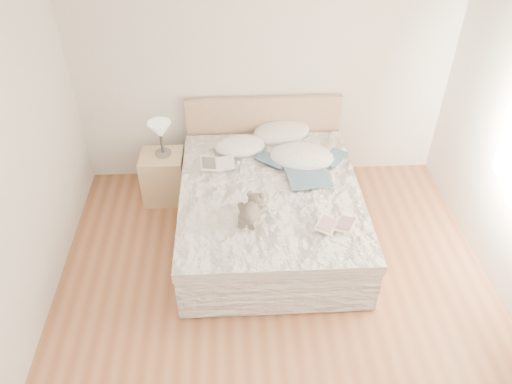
% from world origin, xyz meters
% --- Properties ---
extents(floor, '(4.00, 4.50, 0.00)m').
position_xyz_m(floor, '(0.00, 0.00, 0.00)').
color(floor, brown).
rests_on(floor, ground).
extents(ceiling, '(4.00, 4.50, 0.00)m').
position_xyz_m(ceiling, '(0.00, 0.00, 2.70)').
color(ceiling, silver).
rests_on(ceiling, ground).
extents(wall_back, '(4.00, 0.02, 2.70)m').
position_xyz_m(wall_back, '(0.00, 2.25, 1.35)').
color(wall_back, silver).
rests_on(wall_back, ground).
extents(bed, '(1.72, 2.14, 1.00)m').
position_xyz_m(bed, '(0.00, 1.19, 0.31)').
color(bed, tan).
rests_on(bed, floor).
extents(nightstand, '(0.46, 0.41, 0.56)m').
position_xyz_m(nightstand, '(-1.11, 1.79, 0.28)').
color(nightstand, tan).
rests_on(nightstand, floor).
extents(table_lamp, '(0.30, 0.30, 0.38)m').
position_xyz_m(table_lamp, '(-1.08, 1.83, 0.83)').
color(table_lamp, '#514B47').
rests_on(table_lamp, nightstand).
extents(pillow_left, '(0.57, 0.43, 0.16)m').
position_xyz_m(pillow_left, '(-0.27, 1.81, 0.64)').
color(pillow_left, white).
rests_on(pillow_left, bed).
extents(pillow_middle, '(0.72, 0.59, 0.19)m').
position_xyz_m(pillow_middle, '(0.19, 2.08, 0.64)').
color(pillow_middle, white).
rests_on(pillow_middle, bed).
extents(pillow_right, '(0.74, 0.58, 0.20)m').
position_xyz_m(pillow_right, '(0.36, 1.58, 0.64)').
color(pillow_right, white).
rests_on(pillow_right, bed).
extents(blouse, '(0.72, 0.76, 0.03)m').
position_xyz_m(blouse, '(0.36, 1.36, 0.63)').
color(blouse, '#2E4860').
rests_on(blouse, bed).
extents(photo_book, '(0.37, 0.26, 0.03)m').
position_xyz_m(photo_book, '(-0.50, 1.51, 0.63)').
color(photo_book, white).
rests_on(photo_book, bed).
extents(childrens_book, '(0.40, 0.36, 0.02)m').
position_xyz_m(childrens_book, '(0.53, 0.55, 0.63)').
color(childrens_book, '#FCF2CE').
rests_on(childrens_book, bed).
extents(teddy_bear, '(0.32, 0.39, 0.18)m').
position_xyz_m(teddy_bear, '(-0.22, 0.64, 0.65)').
color(teddy_bear, '#595046').
rests_on(teddy_bear, bed).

